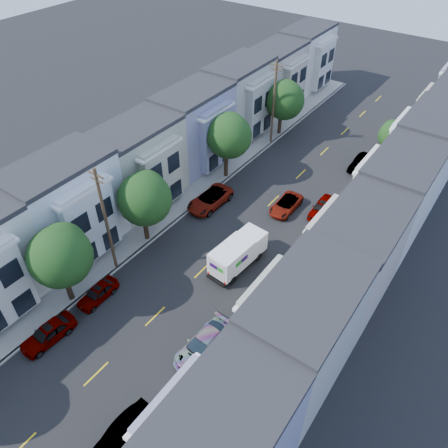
% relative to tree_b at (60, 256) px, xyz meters
% --- Properties ---
extents(ground, '(160.00, 160.00, 0.00)m').
position_rel_tree_b_xyz_m(ground, '(6.30, 2.58, -5.00)').
color(ground, black).
rests_on(ground, ground).
extents(road_slab, '(12.00, 70.00, 0.02)m').
position_rel_tree_b_xyz_m(road_slab, '(6.30, 17.58, -4.99)').
color(road_slab, black).
rests_on(road_slab, ground).
extents(curb_left, '(0.30, 70.00, 0.15)m').
position_rel_tree_b_xyz_m(curb_left, '(0.25, 17.58, -4.93)').
color(curb_left, gray).
rests_on(curb_left, ground).
extents(curb_right, '(0.30, 70.00, 0.15)m').
position_rel_tree_b_xyz_m(curb_right, '(12.35, 17.58, -4.93)').
color(curb_right, gray).
rests_on(curb_right, ground).
extents(sidewalk_left, '(2.60, 70.00, 0.15)m').
position_rel_tree_b_xyz_m(sidewalk_left, '(-1.05, 17.58, -4.93)').
color(sidewalk_left, gray).
rests_on(sidewalk_left, ground).
extents(sidewalk_right, '(2.60, 70.00, 0.15)m').
position_rel_tree_b_xyz_m(sidewalk_right, '(13.65, 17.58, -4.93)').
color(sidewalk_right, gray).
rests_on(sidewalk_right, ground).
extents(centerline, '(0.12, 70.00, 0.01)m').
position_rel_tree_b_xyz_m(centerline, '(6.30, 17.58, -5.00)').
color(centerline, gold).
rests_on(centerline, ground).
extents(townhouse_row_left, '(5.00, 70.00, 8.50)m').
position_rel_tree_b_xyz_m(townhouse_row_left, '(-4.85, 17.58, -5.00)').
color(townhouse_row_left, '#B8AEA2').
rests_on(townhouse_row_left, ground).
extents(townhouse_row_right, '(5.00, 70.00, 8.50)m').
position_rel_tree_b_xyz_m(townhouse_row_right, '(17.45, 17.58, -5.00)').
color(townhouse_row_right, '#B8AEA2').
rests_on(townhouse_row_right, ground).
extents(tree_b, '(4.70, 4.70, 7.37)m').
position_rel_tree_b_xyz_m(tree_b, '(0.00, 0.00, 0.00)').
color(tree_b, black).
rests_on(tree_b, ground).
extents(tree_c, '(4.70, 4.70, 7.15)m').
position_rel_tree_b_xyz_m(tree_c, '(0.00, 8.79, -0.22)').
color(tree_c, black).
rests_on(tree_c, ground).
extents(tree_d, '(4.70, 4.70, 7.46)m').
position_rel_tree_b_xyz_m(tree_d, '(-0.00, 21.42, 0.08)').
color(tree_d, black).
rests_on(tree_d, ground).
extents(tree_e, '(4.70, 4.70, 6.98)m').
position_rel_tree_b_xyz_m(tree_e, '(0.00, 33.14, -0.39)').
color(tree_e, black).
rests_on(tree_e, ground).
extents(tree_far_r, '(3.10, 3.10, 5.47)m').
position_rel_tree_b_xyz_m(tree_far_r, '(13.20, 33.51, -1.13)').
color(tree_far_r, black).
rests_on(tree_far_r, ground).
extents(utility_pole_near, '(1.60, 0.26, 10.00)m').
position_rel_tree_b_xyz_m(utility_pole_near, '(0.00, 4.58, 0.15)').
color(utility_pole_near, '#42301E').
rests_on(utility_pole_near, ground).
extents(utility_pole_far, '(1.60, 0.26, 10.00)m').
position_rel_tree_b_xyz_m(utility_pole_far, '(0.00, 30.58, 0.15)').
color(utility_pole_far, '#42301E').
rests_on(utility_pole_far, ground).
extents(fedex_truck, '(2.16, 5.61, 2.69)m').
position_rel_tree_b_xyz_m(fedex_truck, '(8.43, 10.79, -3.50)').
color(fedex_truck, white).
rests_on(fedex_truck, ground).
extents(lead_sedan, '(2.10, 4.41, 1.21)m').
position_rel_tree_b_xyz_m(lead_sedan, '(8.01, 20.02, -4.39)').
color(lead_sedan, black).
rests_on(lead_sedan, ground).
extents(parked_left_b, '(1.95, 4.46, 1.41)m').
position_rel_tree_b_xyz_m(parked_left_b, '(1.40, -3.43, -4.29)').
color(parked_left_b, black).
rests_on(parked_left_b, ground).
extents(parked_left_c, '(1.57, 3.88, 1.25)m').
position_rel_tree_b_xyz_m(parked_left_c, '(1.40, 1.31, -4.38)').
color(parked_left_c, '#B8B9C7').
rests_on(parked_left_c, ground).
extents(parked_left_d, '(2.63, 5.37, 1.47)m').
position_rel_tree_b_xyz_m(parked_left_d, '(1.40, 16.23, -4.27)').
color(parked_left_d, '#5A070A').
rests_on(parked_left_d, ground).
extents(parked_right_a, '(1.82, 4.65, 1.53)m').
position_rel_tree_b_xyz_m(parked_right_a, '(11.20, -5.52, -4.24)').
color(parked_right_a, '#4F5052').
rests_on(parked_right_a, ground).
extents(parked_right_b, '(2.28, 4.95, 1.46)m').
position_rel_tree_b_xyz_m(parked_right_b, '(11.20, 2.36, -4.27)').
color(parked_right_b, silver).
rests_on(parked_right_b, ground).
extents(parked_right_c, '(1.85, 4.41, 1.41)m').
position_rel_tree_b_xyz_m(parked_right_c, '(11.20, 21.57, -4.30)').
color(parked_right_c, black).
rests_on(parked_right_c, ground).
extents(parked_right_d, '(1.65, 4.19, 1.37)m').
position_rel_tree_b_xyz_m(parked_right_d, '(11.20, 31.53, -4.31)').
color(parked_right_d, black).
rests_on(parked_right_d, ground).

